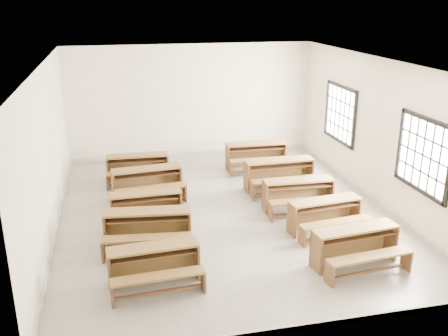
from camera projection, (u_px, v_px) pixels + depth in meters
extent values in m
plane|color=gray|center=(224.00, 211.00, 10.86)|extent=(8.50, 8.50, 0.00)
cube|color=white|center=(224.00, 64.00, 9.83)|extent=(7.00, 8.50, 0.05)
cube|color=beige|center=(191.00, 101.00, 14.23)|extent=(7.00, 0.05, 3.20)
cube|color=beige|center=(296.00, 228.00, 6.44)|extent=(7.00, 0.05, 3.20)
cube|color=beige|center=(49.00, 152.00, 9.61)|extent=(0.05, 8.50, 3.20)
cube|color=beige|center=(376.00, 131.00, 11.07)|extent=(0.05, 8.50, 3.20)
cube|color=#9C9A8E|center=(192.00, 153.00, 14.74)|extent=(7.00, 0.04, 0.10)
cube|color=#9C9A8E|center=(291.00, 329.00, 6.95)|extent=(7.00, 0.04, 0.10)
cube|color=#9C9A8E|center=(57.00, 225.00, 10.12)|extent=(0.04, 8.50, 0.10)
cube|color=#9C9A8E|center=(370.00, 196.00, 11.57)|extent=(0.04, 8.50, 0.10)
cube|color=white|center=(424.00, 155.00, 9.41)|extent=(0.02, 1.50, 1.30)
cube|color=black|center=(428.00, 119.00, 9.18)|extent=(0.06, 1.62, 0.08)
cube|color=black|center=(419.00, 189.00, 9.63)|extent=(0.06, 1.62, 0.08)
cube|color=black|center=(400.00, 144.00, 10.13)|extent=(0.06, 0.08, 1.46)
cube|color=white|center=(341.00, 114.00, 12.73)|extent=(0.02, 1.50, 1.30)
cube|color=black|center=(342.00, 87.00, 12.50)|extent=(0.06, 1.62, 0.08)
cube|color=black|center=(338.00, 140.00, 12.95)|extent=(0.06, 1.62, 0.08)
cube|color=black|center=(354.00, 121.00, 11.99)|extent=(0.06, 0.08, 1.46)
cube|color=black|center=(327.00, 107.00, 13.45)|extent=(0.06, 0.08, 1.46)
cube|color=brown|center=(153.00, 247.00, 7.97)|extent=(1.48, 0.45, 0.04)
cube|color=brown|center=(152.00, 260.00, 8.23)|extent=(1.46, 0.13, 0.62)
cube|color=brown|center=(109.00, 272.00, 7.89)|extent=(0.06, 0.37, 0.62)
cube|color=brown|center=(197.00, 259.00, 8.27)|extent=(0.06, 0.37, 0.62)
cube|color=brown|center=(153.00, 255.00, 8.00)|extent=(1.37, 0.36, 0.02)
cube|color=brown|center=(158.00, 276.00, 7.65)|extent=(1.48, 0.35, 0.04)
cube|color=brown|center=(112.00, 294.00, 7.53)|extent=(0.05, 0.26, 0.35)
cube|color=brown|center=(203.00, 280.00, 7.91)|extent=(0.05, 0.26, 0.35)
cube|color=brown|center=(159.00, 292.00, 7.74)|extent=(1.35, 0.13, 0.04)
cube|color=brown|center=(147.00, 211.00, 9.16)|extent=(1.63, 0.58, 0.04)
cube|color=brown|center=(149.00, 225.00, 9.44)|extent=(1.58, 0.23, 0.68)
cube|color=brown|center=(106.00, 231.00, 9.20)|extent=(0.09, 0.40, 0.68)
cube|color=brown|center=(190.00, 227.00, 9.35)|extent=(0.09, 0.40, 0.68)
cube|color=brown|center=(148.00, 219.00, 9.19)|extent=(1.50, 0.47, 0.02)
cube|color=brown|center=(147.00, 238.00, 8.80)|extent=(1.61, 0.46, 0.04)
cube|color=brown|center=(103.00, 251.00, 8.79)|extent=(0.07, 0.28, 0.38)
cube|color=brown|center=(191.00, 246.00, 8.94)|extent=(0.07, 0.28, 0.38)
cube|color=brown|center=(148.00, 253.00, 8.90)|extent=(1.47, 0.22, 0.04)
cube|color=brown|center=(145.00, 193.00, 10.18)|extent=(1.46, 0.41, 0.04)
cube|color=brown|center=(145.00, 205.00, 10.43)|extent=(1.45, 0.08, 0.62)
cube|color=brown|center=(111.00, 211.00, 10.12)|extent=(0.05, 0.36, 0.62)
cube|color=brown|center=(180.00, 204.00, 10.45)|extent=(0.05, 0.36, 0.62)
cube|color=brown|center=(146.00, 199.00, 10.20)|extent=(1.35, 0.31, 0.02)
cube|color=brown|center=(148.00, 214.00, 9.86)|extent=(1.46, 0.30, 0.04)
cube|color=brown|center=(113.00, 226.00, 9.75)|extent=(0.04, 0.26, 0.34)
cube|color=brown|center=(184.00, 219.00, 10.09)|extent=(0.04, 0.26, 0.34)
cube|color=brown|center=(149.00, 226.00, 9.95)|extent=(1.34, 0.09, 0.04)
cube|color=brown|center=(146.00, 169.00, 11.43)|extent=(1.62, 0.55, 0.04)
cube|color=brown|center=(146.00, 181.00, 11.71)|extent=(1.58, 0.20, 0.67)
cube|color=brown|center=(113.00, 187.00, 11.31)|extent=(0.08, 0.40, 0.67)
cube|color=brown|center=(180.00, 180.00, 11.78)|extent=(0.08, 0.40, 0.67)
cube|color=brown|center=(147.00, 175.00, 11.46)|extent=(1.49, 0.44, 0.02)
cube|color=brown|center=(151.00, 188.00, 11.09)|extent=(1.61, 0.44, 0.04)
cube|color=brown|center=(116.00, 201.00, 10.93)|extent=(0.07, 0.28, 0.38)
cube|color=brown|center=(185.00, 193.00, 11.39)|extent=(0.07, 0.28, 0.38)
cube|color=brown|center=(152.00, 200.00, 11.19)|extent=(1.46, 0.20, 0.04)
cube|color=brown|center=(137.00, 155.00, 12.46)|extent=(1.55, 0.44, 0.04)
cube|color=brown|center=(138.00, 166.00, 12.73)|extent=(1.54, 0.09, 0.65)
cube|color=brown|center=(107.00, 170.00, 12.44)|extent=(0.05, 0.39, 0.65)
cube|color=brown|center=(167.00, 167.00, 12.70)|extent=(0.05, 0.39, 0.65)
cube|color=brown|center=(137.00, 161.00, 12.49)|extent=(1.43, 0.34, 0.02)
cube|color=brown|center=(138.00, 172.00, 12.12)|extent=(1.54, 0.32, 0.04)
cube|color=brown|center=(107.00, 182.00, 12.05)|extent=(0.05, 0.27, 0.36)
cube|color=brown|center=(169.00, 178.00, 12.32)|extent=(0.05, 0.27, 0.36)
cube|color=brown|center=(139.00, 183.00, 12.21)|extent=(1.42, 0.10, 0.04)
cube|color=brown|center=(356.00, 229.00, 8.54)|extent=(1.56, 0.54, 0.04)
cube|color=brown|center=(349.00, 242.00, 8.80)|extent=(1.52, 0.19, 0.65)
cube|color=brown|center=(316.00, 253.00, 8.43)|extent=(0.08, 0.38, 0.65)
cube|color=brown|center=(390.00, 240.00, 8.88)|extent=(0.08, 0.38, 0.65)
cube|color=brown|center=(356.00, 236.00, 8.57)|extent=(1.43, 0.43, 0.02)
cube|color=brown|center=(370.00, 256.00, 8.21)|extent=(1.54, 0.42, 0.04)
cube|color=brown|center=(329.00, 274.00, 8.05)|extent=(0.07, 0.27, 0.36)
cube|color=brown|center=(406.00, 260.00, 8.50)|extent=(0.07, 0.27, 0.36)
cube|color=brown|center=(368.00, 271.00, 8.31)|extent=(1.41, 0.19, 0.04)
cube|color=brown|center=(325.00, 200.00, 9.79)|extent=(1.50, 0.53, 0.04)
cube|color=brown|center=(320.00, 212.00, 10.05)|extent=(1.46, 0.20, 0.62)
cube|color=brown|center=(292.00, 221.00, 9.68)|extent=(0.08, 0.37, 0.62)
cube|color=brown|center=(355.00, 211.00, 10.13)|extent=(0.08, 0.37, 0.62)
cube|color=brown|center=(325.00, 207.00, 9.82)|extent=(1.38, 0.43, 0.02)
cube|color=brown|center=(336.00, 222.00, 9.48)|extent=(1.49, 0.42, 0.04)
cube|color=brown|center=(302.00, 237.00, 9.32)|extent=(0.07, 0.26, 0.35)
cube|color=brown|center=(367.00, 226.00, 9.77)|extent=(0.07, 0.26, 0.35)
cube|color=brown|center=(335.00, 235.00, 9.57)|extent=(1.35, 0.20, 0.04)
cube|color=brown|center=(299.00, 180.00, 10.79)|extent=(1.55, 0.44, 0.04)
cube|color=brown|center=(295.00, 192.00, 11.06)|extent=(1.53, 0.10, 0.65)
cube|color=brown|center=(265.00, 197.00, 10.77)|extent=(0.05, 0.38, 0.65)
cube|color=brown|center=(330.00, 192.00, 11.03)|extent=(0.05, 0.38, 0.65)
cube|color=brown|center=(299.00, 186.00, 10.81)|extent=(1.43, 0.34, 0.02)
cube|color=brown|center=(305.00, 201.00, 10.45)|extent=(1.54, 0.33, 0.04)
cube|color=brown|center=(270.00, 212.00, 10.38)|extent=(0.05, 0.27, 0.36)
cube|color=brown|center=(338.00, 207.00, 10.64)|extent=(0.05, 0.27, 0.36)
cube|color=brown|center=(304.00, 213.00, 10.54)|extent=(1.42, 0.10, 0.04)
cube|color=brown|center=(279.00, 160.00, 11.92)|extent=(1.66, 0.44, 0.04)
cube|color=brown|center=(276.00, 172.00, 12.21)|extent=(1.66, 0.06, 0.70)
cube|color=brown|center=(247.00, 178.00, 11.86)|extent=(0.05, 0.41, 0.70)
cube|color=brown|center=(310.00, 172.00, 12.22)|extent=(0.05, 0.41, 0.70)
cube|color=brown|center=(279.00, 166.00, 11.95)|extent=(1.54, 0.33, 0.02)
cube|color=brown|center=(286.00, 180.00, 11.56)|extent=(1.66, 0.31, 0.04)
cube|color=brown|center=(253.00, 191.00, 11.45)|extent=(0.05, 0.29, 0.39)
cube|color=brown|center=(318.00, 185.00, 11.81)|extent=(0.05, 0.29, 0.39)
cube|color=brown|center=(286.00, 192.00, 11.66)|extent=(1.53, 0.07, 0.04)
cube|color=brown|center=(256.00, 143.00, 13.35)|extent=(1.63, 0.46, 0.04)
cube|color=brown|center=(254.00, 154.00, 13.63)|extent=(1.62, 0.10, 0.69)
cube|color=brown|center=(227.00, 158.00, 13.33)|extent=(0.05, 0.41, 0.69)
cube|color=brown|center=(284.00, 155.00, 13.60)|extent=(0.05, 0.41, 0.69)
cube|color=brown|center=(256.00, 149.00, 13.37)|extent=(1.50, 0.36, 0.02)
cube|color=brown|center=(261.00, 160.00, 12.99)|extent=(1.62, 0.34, 0.04)
cube|color=brown|center=(231.00, 169.00, 12.92)|extent=(0.05, 0.28, 0.38)
cube|color=brown|center=(289.00, 166.00, 13.19)|extent=(0.05, 0.28, 0.38)
cube|color=brown|center=(260.00, 171.00, 13.08)|extent=(1.50, 0.10, 0.04)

